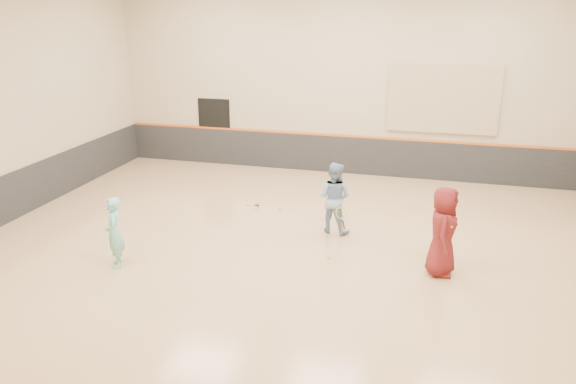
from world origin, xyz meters
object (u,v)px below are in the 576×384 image
(instructor, at_px, (334,198))
(young_man, at_px, (443,231))
(spare_racket, at_px, (252,201))
(girl, at_px, (114,233))

(instructor, bearing_deg, young_man, 160.55)
(instructor, xyz_separation_m, spare_racket, (-2.48, 1.31, -0.77))
(girl, relative_size, instructor, 0.88)
(instructor, distance_m, spare_racket, 2.91)
(girl, bearing_deg, spare_racket, 130.40)
(instructor, relative_size, spare_racket, 2.28)
(instructor, distance_m, young_man, 2.96)
(instructor, bearing_deg, girl, 50.06)
(young_man, distance_m, spare_racket, 5.81)
(instructor, xyz_separation_m, young_man, (2.49, -1.60, 0.06))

